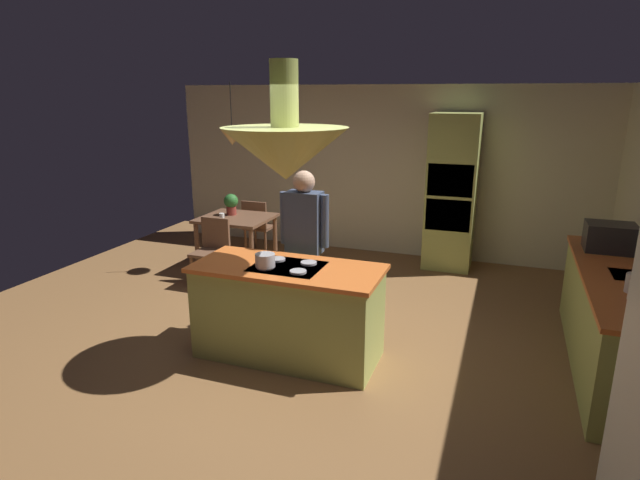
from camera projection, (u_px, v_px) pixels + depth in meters
The scene contains 17 objects.
ground at pixel (297, 346), 5.18m from camera, with size 8.16×8.16×0.00m, color olive.
wall_back at pixel (382, 171), 7.95m from camera, with size 6.80×0.10×2.55m, color beige.
kitchen_island at pixel (288, 311), 4.88m from camera, with size 1.75×0.79×0.92m.
counter_run_right at pixel (614, 321), 4.66m from camera, with size 0.73×2.55×0.90m.
oven_tower at pixel (452, 192), 7.27m from camera, with size 0.66×0.62×2.17m.
dining_table at pixel (236, 225), 7.28m from camera, with size 0.96×0.86×0.76m.
person_at_island at pixel (304, 240), 5.37m from camera, with size 0.53×0.22×1.68m.
range_hood at pixel (285, 151), 4.47m from camera, with size 1.10×1.10×1.00m.
pendant_light_over_table at pixel (232, 137), 6.95m from camera, with size 0.32×0.32×0.82m.
chair_facing_island at pixel (212, 247), 6.73m from camera, with size 0.40×0.40×0.87m.
chair_by_back_wall at pixel (258, 224), 7.91m from camera, with size 0.40×0.40×0.87m.
potted_plant_on_table at pixel (231, 203), 7.33m from camera, with size 0.20×0.20×0.30m.
cup_on_table at pixel (222, 216), 7.08m from camera, with size 0.07×0.07×0.09m, color white.
canister_flour at pixel (638, 290), 3.95m from camera, with size 0.14×0.14×0.17m, color silver.
canister_sugar at pixel (633, 283), 4.12m from camera, with size 0.12×0.12×0.15m, color silver.
microwave_on_counter at pixel (610, 237), 5.18m from camera, with size 0.46×0.36×0.28m, color #232326.
cooking_pot_on_cooktop at pixel (265, 260), 4.67m from camera, with size 0.18×0.18×0.12m, color #B2B2B7.
Camera 1 is at (1.83, -4.33, 2.43)m, focal length 29.15 mm.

